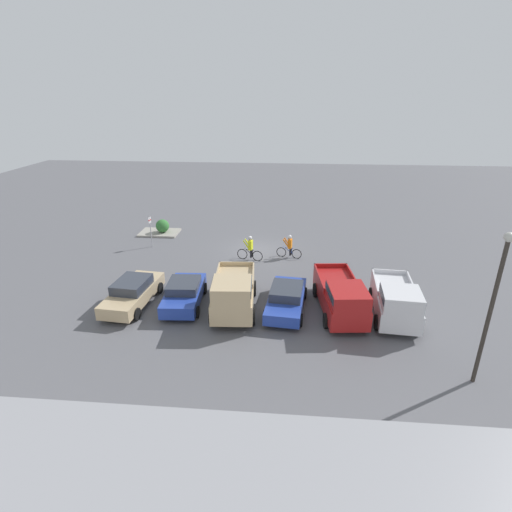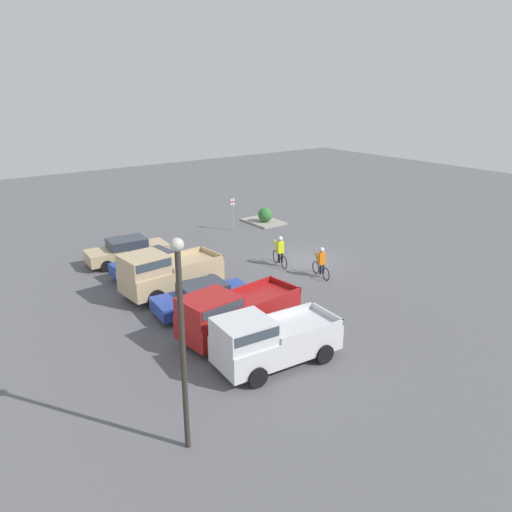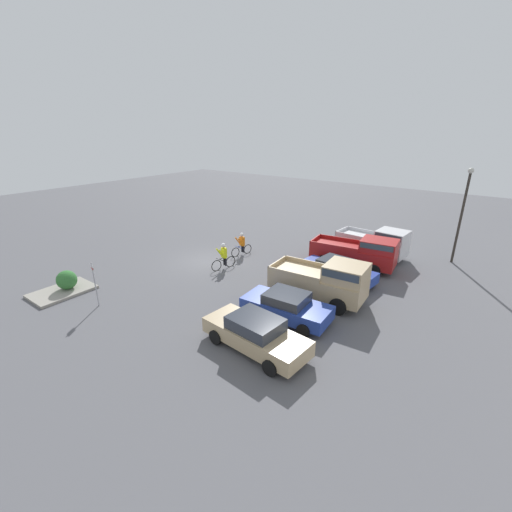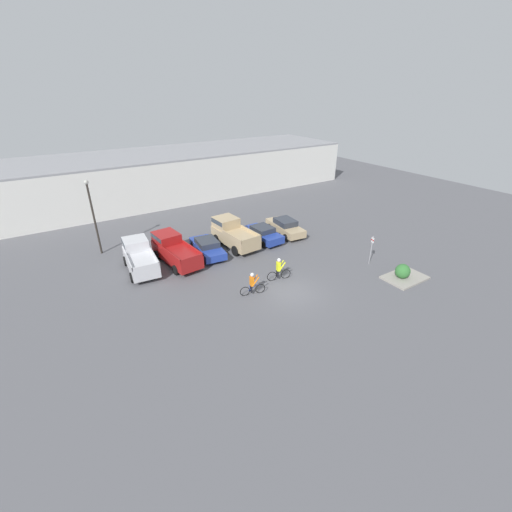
{
  "view_description": "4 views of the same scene",
  "coord_description": "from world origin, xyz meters",
  "px_view_note": "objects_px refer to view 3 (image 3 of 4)",
  "views": [
    {
      "loc": [
        -2.27,
        27.6,
        10.86
      ],
      "look_at": [
        -0.27,
        4.07,
        1.2
      ],
      "focal_mm": 28.0,
      "sensor_mm": 36.0,
      "label": 1
    },
    {
      "loc": [
        -20.74,
        19.37,
        10.05
      ],
      "look_at": [
        -0.27,
        4.07,
        1.2
      ],
      "focal_mm": 35.0,
      "sensor_mm": 36.0,
      "label": 2
    },
    {
      "loc": [
        15.87,
        16.02,
        8.77
      ],
      "look_at": [
        -0.27,
        4.07,
        1.2
      ],
      "focal_mm": 24.0,
      "sensor_mm": 36.0,
      "label": 3
    },
    {
      "loc": [
        -13.01,
        -15.91,
        12.98
      ],
      "look_at": [
        -0.27,
        4.07,
        1.2
      ],
      "focal_mm": 24.0,
      "sensor_mm": 36.0,
      "label": 4
    }
  ],
  "objects_px": {
    "pickup_truck_0": "(377,242)",
    "cyclist_1": "(242,244)",
    "sedan_0": "(337,270)",
    "fire_lane_sign": "(94,280)",
    "pickup_truck_1": "(359,252)",
    "lamppost": "(463,209)",
    "sedan_1": "(286,306)",
    "cyclist_0": "(224,256)",
    "shrub": "(67,280)",
    "sedan_2": "(256,333)",
    "pickup_truck_2": "(325,280)"
  },
  "relations": [
    {
      "from": "pickup_truck_1",
      "to": "cyclist_1",
      "type": "distance_m",
      "value": 8.19
    },
    {
      "from": "sedan_0",
      "to": "sedan_2",
      "type": "height_order",
      "value": "sedan_2"
    },
    {
      "from": "fire_lane_sign",
      "to": "sedan_0",
      "type": "bearing_deg",
      "value": 139.87
    },
    {
      "from": "sedan_1",
      "to": "fire_lane_sign",
      "type": "distance_m",
      "value": 9.83
    },
    {
      "from": "pickup_truck_1",
      "to": "sedan_1",
      "type": "xyz_separation_m",
      "value": [
        8.44,
        -0.38,
        -0.39
      ]
    },
    {
      "from": "cyclist_1",
      "to": "shrub",
      "type": "distance_m",
      "value": 11.33
    },
    {
      "from": "pickup_truck_2",
      "to": "sedan_2",
      "type": "relative_size",
      "value": 1.06
    },
    {
      "from": "sedan_2",
      "to": "shrub",
      "type": "height_order",
      "value": "sedan_2"
    },
    {
      "from": "cyclist_1",
      "to": "sedan_2",
      "type": "bearing_deg",
      "value": 41.64
    },
    {
      "from": "sedan_0",
      "to": "pickup_truck_1",
      "type": "bearing_deg",
      "value": 174.25
    },
    {
      "from": "cyclist_0",
      "to": "shrub",
      "type": "distance_m",
      "value": 9.21
    },
    {
      "from": "pickup_truck_0",
      "to": "pickup_truck_1",
      "type": "relative_size",
      "value": 0.89
    },
    {
      "from": "sedan_0",
      "to": "pickup_truck_2",
      "type": "relative_size",
      "value": 0.92
    },
    {
      "from": "pickup_truck_1",
      "to": "pickup_truck_2",
      "type": "bearing_deg",
      "value": 2.53
    },
    {
      "from": "sedan_0",
      "to": "cyclist_0",
      "type": "height_order",
      "value": "cyclist_0"
    },
    {
      "from": "pickup_truck_1",
      "to": "cyclist_0",
      "type": "distance_m",
      "value": 8.92
    },
    {
      "from": "sedan_1",
      "to": "cyclist_0",
      "type": "relative_size",
      "value": 2.38
    },
    {
      "from": "lamppost",
      "to": "sedan_1",
      "type": "bearing_deg",
      "value": -21.63
    },
    {
      "from": "pickup_truck_0",
      "to": "cyclist_0",
      "type": "bearing_deg",
      "value": -41.68
    },
    {
      "from": "sedan_2",
      "to": "cyclist_1",
      "type": "relative_size",
      "value": 2.7
    },
    {
      "from": "pickup_truck_1",
      "to": "lamppost",
      "type": "relative_size",
      "value": 0.87
    },
    {
      "from": "sedan_0",
      "to": "shrub",
      "type": "bearing_deg",
      "value": -48.37
    },
    {
      "from": "sedan_0",
      "to": "sedan_1",
      "type": "relative_size",
      "value": 1.09
    },
    {
      "from": "sedan_2",
      "to": "lamppost",
      "type": "relative_size",
      "value": 0.76
    },
    {
      "from": "pickup_truck_0",
      "to": "fire_lane_sign",
      "type": "bearing_deg",
      "value": -30.15
    },
    {
      "from": "pickup_truck_1",
      "to": "lamppost",
      "type": "bearing_deg",
      "value": 134.69
    },
    {
      "from": "sedan_1",
      "to": "fire_lane_sign",
      "type": "height_order",
      "value": "fire_lane_sign"
    },
    {
      "from": "pickup_truck_2",
      "to": "shrub",
      "type": "height_order",
      "value": "pickup_truck_2"
    },
    {
      "from": "fire_lane_sign",
      "to": "shrub",
      "type": "bearing_deg",
      "value": -88.46
    },
    {
      "from": "pickup_truck_0",
      "to": "sedan_2",
      "type": "bearing_deg",
      "value": -1.64
    },
    {
      "from": "pickup_truck_1",
      "to": "pickup_truck_2",
      "type": "xyz_separation_m",
      "value": [
        5.61,
        0.25,
        0.11
      ]
    },
    {
      "from": "sedan_0",
      "to": "fire_lane_sign",
      "type": "relative_size",
      "value": 1.95
    },
    {
      "from": "pickup_truck_1",
      "to": "pickup_truck_2",
      "type": "relative_size",
      "value": 1.08
    },
    {
      "from": "cyclist_0",
      "to": "sedan_2",
      "type": "bearing_deg",
      "value": 50.02
    },
    {
      "from": "sedan_1",
      "to": "pickup_truck_0",
      "type": "bearing_deg",
      "value": 176.78
    },
    {
      "from": "cyclist_1",
      "to": "pickup_truck_2",
      "type": "bearing_deg",
      "value": 70.16
    },
    {
      "from": "pickup_truck_0",
      "to": "cyclist_0",
      "type": "relative_size",
      "value": 2.7
    },
    {
      "from": "pickup_truck_0",
      "to": "sedan_1",
      "type": "distance_m",
      "value": 11.19
    },
    {
      "from": "sedan_0",
      "to": "cyclist_0",
      "type": "distance_m",
      "value": 7.25
    },
    {
      "from": "sedan_0",
      "to": "cyclist_1",
      "type": "xyz_separation_m",
      "value": [
        -0.1,
        -7.43,
        0.17
      ]
    },
    {
      "from": "sedan_1",
      "to": "cyclist_0",
      "type": "bearing_deg",
      "value": -114.08
    },
    {
      "from": "cyclist_0",
      "to": "fire_lane_sign",
      "type": "distance_m",
      "value": 7.95
    },
    {
      "from": "sedan_0",
      "to": "sedan_2",
      "type": "distance_m",
      "value": 8.4
    },
    {
      "from": "pickup_truck_2",
      "to": "cyclist_0",
      "type": "xyz_separation_m",
      "value": [
        -0.15,
        -7.29,
        -0.3
      ]
    },
    {
      "from": "sedan_1",
      "to": "cyclist_0",
      "type": "height_order",
      "value": "cyclist_0"
    },
    {
      "from": "pickup_truck_0",
      "to": "cyclist_1",
      "type": "distance_m",
      "value": 9.66
    },
    {
      "from": "fire_lane_sign",
      "to": "cyclist_1",
      "type": "bearing_deg",
      "value": 173.09
    },
    {
      "from": "sedan_0",
      "to": "fire_lane_sign",
      "type": "distance_m",
      "value": 13.51
    },
    {
      "from": "pickup_truck_0",
      "to": "lamppost",
      "type": "distance_m",
      "value": 5.75
    },
    {
      "from": "cyclist_1",
      "to": "sedan_0",
      "type": "bearing_deg",
      "value": 89.2
    }
  ]
}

